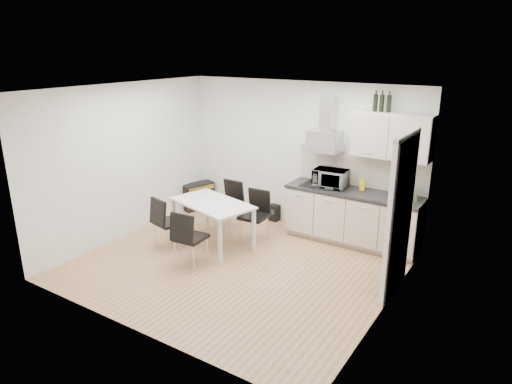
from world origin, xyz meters
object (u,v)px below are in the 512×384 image
chair_far_left (228,206)px  guitar_amp (198,196)px  chair_far_right (254,217)px  floor_speaker (274,213)px  kitchenette (357,196)px  dining_table (212,207)px  chair_near_right (191,238)px  chair_near_left (169,223)px

chair_far_left → guitar_amp: bearing=-25.7°
chair_far_right → floor_speaker: chair_far_right is taller
kitchenette → dining_table: bearing=-145.1°
chair_far_left → chair_near_right: 1.48m
chair_near_right → guitar_amp: size_ratio=1.28×
chair_near_left → floor_speaker: 2.15m
chair_near_left → kitchenette: bearing=50.5°
kitchenette → chair_near_right: size_ratio=2.86×
floor_speaker → guitar_amp: bearing=-165.6°
kitchenette → chair_near_left: bearing=-143.5°
chair_far_left → guitar_amp: size_ratio=1.28×
dining_table → guitar_amp: bearing=152.0°
dining_table → floor_speaker: dining_table is taller
guitar_amp → kitchenette: bearing=19.8°
kitchenette → dining_table: size_ratio=1.66×
dining_table → floor_speaker: (0.28, 1.51, -0.51)m
dining_table → chair_near_right: bearing=-61.7°
dining_table → chair_near_left: bearing=-123.1°
chair_far_right → floor_speaker: (-0.21, 1.03, -0.29)m
floor_speaker → chair_far_right: bearing=-72.7°
guitar_amp → floor_speaker: guitar_amp is taller
chair_far_right → kitchenette: bearing=-152.1°
chair_near_right → chair_far_left: bearing=100.6°
dining_table → chair_far_left: (-0.19, 0.68, -0.23)m
dining_table → chair_far_right: bearing=59.2°
dining_table → floor_speaker: 1.62m
chair_far_left → chair_near_left: same height
chair_far_left → floor_speaker: (0.47, 0.83, -0.29)m
kitchenette → floor_speaker: size_ratio=8.26×
chair_near_left → floor_speaker: bearing=82.0°
chair_near_right → guitar_amp: chair_near_right is taller
chair_far_left → chair_near_left: size_ratio=1.00×
guitar_amp → floor_speaker: 1.66m
chair_far_right → guitar_amp: (-1.85, 0.78, -0.17)m
dining_table → guitar_amp: size_ratio=2.21×
chair_far_left → chair_far_right: (0.69, -0.20, 0.00)m
dining_table → chair_far_left: bearing=120.7°
chair_near_left → chair_near_right: 0.75m
chair_far_right → chair_near_right: 1.27m
dining_table → chair_near_left: (-0.52, -0.46, -0.23)m
chair_far_right → chair_near_right: size_ratio=1.00×
dining_table → chair_near_left: chair_near_left is taller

